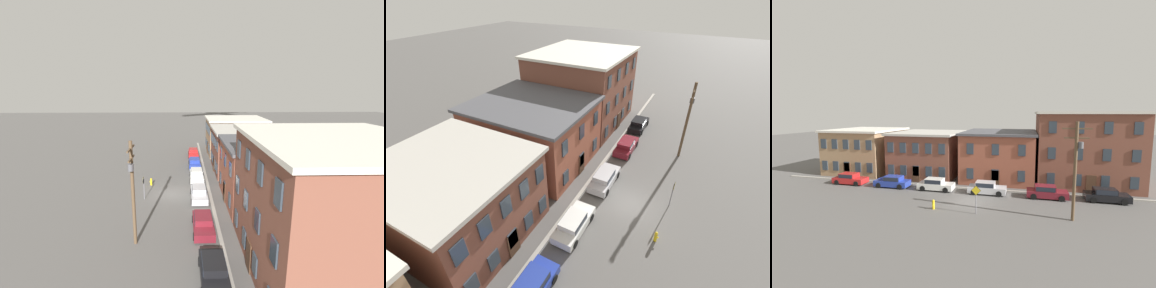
% 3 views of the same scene
% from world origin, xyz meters
% --- Properties ---
extents(ground_plane, '(200.00, 200.00, 0.00)m').
position_xyz_m(ground_plane, '(0.00, 0.00, 0.00)').
color(ground_plane, '#565451').
extents(kerb_strip, '(56.00, 0.36, 0.16)m').
position_xyz_m(kerb_strip, '(0.00, 4.50, 0.08)').
color(kerb_strip, '#9E998E').
rests_on(kerb_strip, ground_plane).
extents(apartment_midblock, '(9.82, 10.46, 6.56)m').
position_xyz_m(apartment_midblock, '(-8.72, 10.97, 3.29)').
color(apartment_midblock, brown).
rests_on(apartment_midblock, ground_plane).
extents(apartment_far, '(10.24, 11.86, 6.77)m').
position_xyz_m(apartment_far, '(2.07, 11.67, 3.40)').
color(apartment_far, brown).
rests_on(apartment_far, ground_plane).
extents(apartment_annex, '(12.49, 11.62, 9.58)m').
position_xyz_m(apartment_annex, '(13.29, 11.55, 4.80)').
color(apartment_annex, brown).
rests_on(apartment_annex, ground_plane).
extents(car_blue, '(4.40, 1.92, 1.43)m').
position_xyz_m(car_blue, '(-10.66, 3.10, 0.75)').
color(car_blue, '#233899').
rests_on(car_blue, ground_plane).
extents(car_white, '(4.40, 1.92, 1.43)m').
position_xyz_m(car_white, '(-4.89, 3.14, 0.75)').
color(car_white, silver).
rests_on(car_white, ground_plane).
extents(car_silver, '(4.40, 1.92, 1.43)m').
position_xyz_m(car_silver, '(1.41, 3.12, 0.75)').
color(car_silver, '#B7B7BC').
rests_on(car_silver, ground_plane).
extents(car_maroon, '(4.40, 1.92, 1.43)m').
position_xyz_m(car_maroon, '(8.11, 3.12, 0.75)').
color(car_maroon, maroon).
rests_on(car_maroon, ground_plane).
extents(car_black, '(4.40, 1.92, 1.43)m').
position_xyz_m(car_black, '(14.20, 3.39, 0.75)').
color(car_black, black).
rests_on(car_black, ground_plane).
extents(caution_sign, '(0.92, 0.08, 2.74)m').
position_xyz_m(caution_sign, '(1.36, -3.20, 1.83)').
color(caution_sign, slate).
rests_on(caution_sign, ground_plane).
extents(utility_pole, '(2.40, 0.44, 8.70)m').
position_xyz_m(utility_pole, '(9.95, -2.62, 4.89)').
color(utility_pole, brown).
rests_on(utility_pole, ground_plane).
extents(fire_hydrant, '(0.24, 0.34, 0.96)m').
position_xyz_m(fire_hydrant, '(-2.94, -2.94, 0.48)').
color(fire_hydrant, yellow).
rests_on(fire_hydrant, ground_plane).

